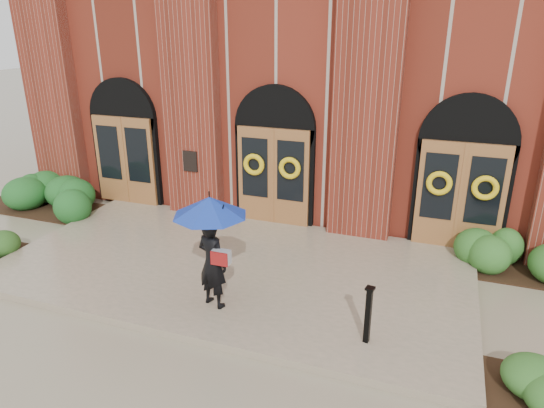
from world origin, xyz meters
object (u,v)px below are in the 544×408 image
at_px(hedge_wall_right, 522,256).
at_px(man_with_umbrella, 211,231).
at_px(metal_post, 368,314).
at_px(hedge_wall_left, 38,194).

bearing_deg(hedge_wall_right, man_with_umbrella, -146.67).
distance_m(man_with_umbrella, hedge_wall_right, 6.76).
bearing_deg(metal_post, man_with_umbrella, 176.69).
distance_m(man_with_umbrella, metal_post, 3.02).
xyz_separation_m(man_with_umbrella, metal_post, (2.86, -0.17, -0.96)).
xyz_separation_m(man_with_umbrella, hedge_wall_right, (5.55, 3.65, -1.25)).
bearing_deg(man_with_umbrella, metal_post, -166.42).
relative_size(hedge_wall_left, hedge_wall_right, 1.12).
distance_m(metal_post, hedge_wall_right, 4.67).
xyz_separation_m(man_with_umbrella, hedge_wall_left, (-7.22, 3.15, -1.20)).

